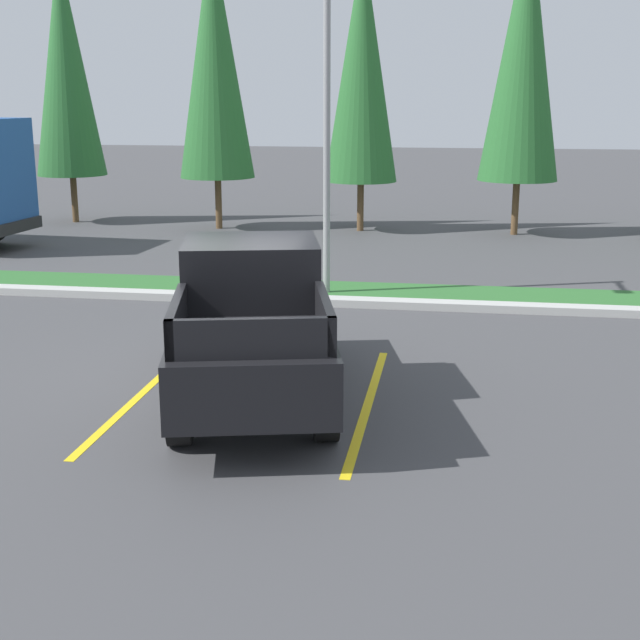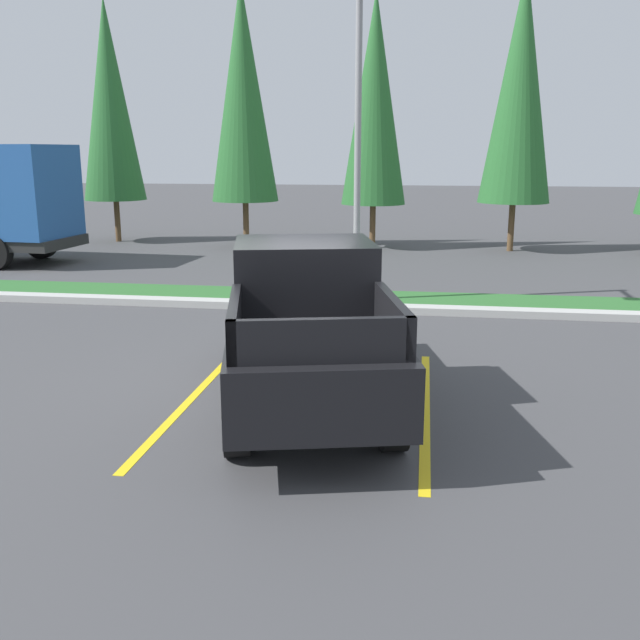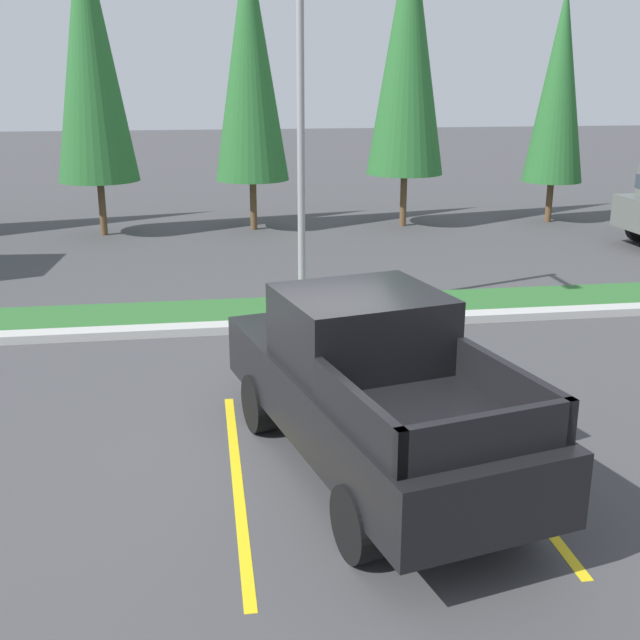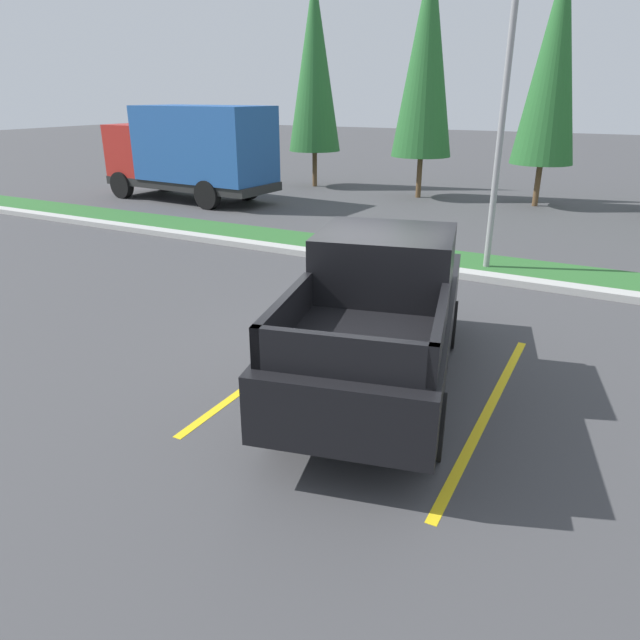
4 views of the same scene
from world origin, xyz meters
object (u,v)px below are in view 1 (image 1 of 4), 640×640
Objects in this scene: pickup_truck_main at (252,322)px; cypress_tree_center at (362,64)px; street_light at (326,109)px; cypress_tree_leftmost at (65,64)px; cypress_tree_left_inner at (214,56)px; cypress_tree_right_inner at (524,51)px.

cypress_tree_center reaches higher than pickup_truck_main.
street_light is 9.19m from cypress_tree_center.
cypress_tree_leftmost is 5.02m from cypress_tree_left_inner.
pickup_truck_main is 0.66× the size of cypress_tree_leftmost.
cypress_tree_left_inner reaches higher than pickup_truck_main.
cypress_tree_center is at bearing -2.74° from cypress_tree_leftmost.
cypress_tree_right_inner is at bearing 74.29° from pickup_truck_main.
street_light is 0.77× the size of cypress_tree_center.
cypress_tree_center is (9.32, -0.45, -0.07)m from cypress_tree_leftmost.
cypress_tree_left_inner is 1.05× the size of cypress_tree_center.
pickup_truck_main is 0.67× the size of cypress_tree_center.
cypress_tree_right_inner reaches higher than street_light.
cypress_tree_leftmost reaches higher than pickup_truck_main.
cypress_tree_right_inner is (13.89, -0.51, 0.26)m from cypress_tree_leftmost.
pickup_truck_main is 16.40m from cypress_tree_right_inner.
cypress_tree_center is at bearing 91.01° from pickup_truck_main.
cypress_tree_right_inner is (4.26, 9.04, 1.48)m from street_light.
cypress_tree_center is (-0.27, 15.34, 3.82)m from pickup_truck_main.
cypress_tree_right_inner is at bearing 0.94° from cypress_tree_left_inner.
cypress_tree_left_inner is 8.92m from cypress_tree_right_inner.
street_light is 0.73× the size of cypress_tree_left_inner.
cypress_tree_leftmost is 1.02× the size of cypress_tree_center.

